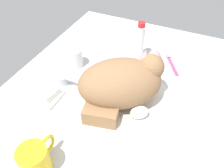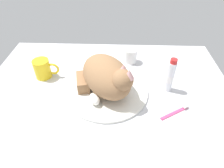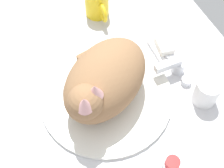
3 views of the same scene
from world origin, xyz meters
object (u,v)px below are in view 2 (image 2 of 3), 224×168
Objects in this scene: coffee_mug at (43,69)px; rinse_cup at (131,56)px; toothpaste_bottle at (170,76)px; faucet at (109,60)px; cat at (107,77)px; toothbrush at (176,111)px; soap_bar at (94,59)px.

coffee_mug is 43.12cm from rinse_cup.
toothpaste_bottle is (15.32, -20.82, 3.68)cm from rinse_cup.
cat is at bearing -89.37° from faucet.
toothbrush is at bearing -84.71° from toothpaste_bottle.
faucet is at bearing 90.63° from cat.
rinse_cup reaches higher than soap_bar.
cat reaches higher than soap_bar.
faucet is 22.45cm from cat.
coffee_mug is at bearing 160.96° from cat.
cat reaches higher than coffee_mug.
toothpaste_bottle is (26.32, -18.17, 4.96)cm from faucet.
rinse_cup is at bearing 4.97° from soap_bar.
cat reaches higher than toothbrush.
toothpaste_bottle is (34.31, -19.17, 5.03)cm from soap_bar.
soap_bar is at bearing 28.98° from coffee_mug.
cat is 26.34cm from toothpaste_bottle.
rinse_cup is 0.61× the size of toothbrush.
faucet is at bearing 145.38° from toothpaste_bottle.
faucet is 41.84cm from toothbrush.
coffee_mug is 0.74× the size of toothpaste_bottle.
toothbrush is (16.55, -34.08, -3.14)cm from rinse_cup.
toothpaste_bottle is at bearing -7.16° from coffee_mug.
soap_bar is 39.62cm from toothpaste_bottle.
faucet is 1.89× the size of soap_bar.
soap_bar is 0.40× the size of toothpaste_bottle.
toothpaste_bottle reaches higher than toothbrush.
coffee_mug is 0.97× the size of toothbrush.
soap_bar is (-8.22, 22.50, -6.52)cm from cat.
toothbrush is at bearing -19.48° from coffee_mug.
toothpaste_bottle reaches higher than soap_bar.
faucet is 1.00× the size of toothbrush.
rinse_cup is 26.11cm from toothpaste_bottle.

